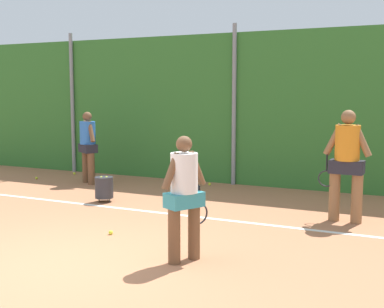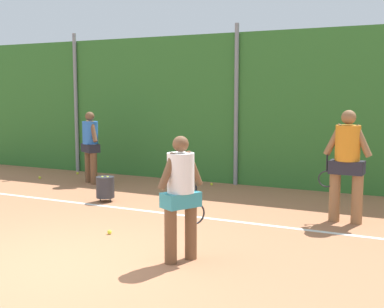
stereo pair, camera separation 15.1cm
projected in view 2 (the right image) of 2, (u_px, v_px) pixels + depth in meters
name	position (u px, v px, depth m)	size (l,w,h in m)	color
ground_plane	(138.00, 228.00, 8.08)	(24.91, 24.91, 0.00)	#B2704C
hedge_fence_backdrop	(239.00, 109.00, 11.87)	(16.10, 0.25, 3.53)	#33702D
fence_post_left	(76.00, 103.00, 13.72)	(0.10, 0.10, 3.72)	gray
fence_post_center	(236.00, 105.00, 11.70)	(0.10, 0.10, 3.72)	gray
court_baseline_paint	(170.00, 214.00, 9.04)	(11.76, 0.10, 0.01)	white
player_foreground_near	(181.00, 192.00, 6.41)	(0.47, 0.71, 1.62)	brown
player_midcourt	(347.00, 160.00, 8.32)	(0.85, 0.40, 1.87)	#8C603D
player_backcourt_far	(90.00, 143.00, 12.00)	(0.64, 0.51, 1.71)	brown
ball_hopper	(105.00, 187.00, 10.04)	(0.36, 0.36, 0.51)	#2D2D33
tennis_ball_0	(78.00, 173.00, 13.41)	(0.07, 0.07, 0.07)	#CCDB33
tennis_ball_1	(212.00, 184.00, 11.80)	(0.07, 0.07, 0.07)	#CCDB33
tennis_ball_2	(110.00, 232.00, 7.74)	(0.07, 0.07, 0.07)	#CCDB33
tennis_ball_4	(40.00, 178.00, 12.70)	(0.07, 0.07, 0.07)	#CCDB33
tennis_ball_5	(195.00, 236.00, 7.54)	(0.07, 0.07, 0.07)	#CCDB33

